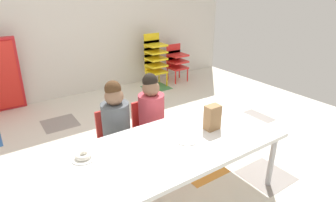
% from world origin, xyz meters
% --- Properties ---
extents(ground_plane, '(6.26, 4.65, 0.02)m').
position_xyz_m(ground_plane, '(0.00, 0.00, -0.01)').
color(ground_plane, silver).
extents(back_wall, '(6.26, 0.10, 2.70)m').
position_xyz_m(back_wall, '(0.00, 2.33, 1.35)').
color(back_wall, beige).
rests_on(back_wall, ground_plane).
extents(craft_table, '(1.92, 0.83, 0.54)m').
position_xyz_m(craft_table, '(-0.07, -0.63, 0.50)').
color(craft_table, white).
rests_on(craft_table, ground_plane).
extents(seated_child_near_camera, '(0.32, 0.31, 0.92)m').
position_xyz_m(seated_child_near_camera, '(-0.22, 0.01, 0.55)').
color(seated_child_near_camera, red).
rests_on(seated_child_near_camera, ground_plane).
extents(seated_child_middle_seat, '(0.32, 0.32, 0.92)m').
position_xyz_m(seated_child_middle_seat, '(0.17, 0.01, 0.55)').
color(seated_child_middle_seat, red).
rests_on(seated_child_middle_seat, ground_plane).
extents(kid_chair_yellow_stack, '(0.32, 0.30, 0.92)m').
position_xyz_m(kid_chair_yellow_stack, '(1.41, 1.94, 0.52)').
color(kid_chair_yellow_stack, yellow).
rests_on(kid_chair_yellow_stack, ground_plane).
extents(kid_chair_red_stack, '(0.32, 0.30, 0.68)m').
position_xyz_m(kid_chair_red_stack, '(1.89, 1.94, 0.40)').
color(kid_chair_red_stack, red).
rests_on(kid_chair_red_stack, ground_plane).
extents(paper_bag_brown, '(0.13, 0.09, 0.22)m').
position_xyz_m(paper_bag_brown, '(0.40, -0.62, 0.65)').
color(paper_bag_brown, '#9E754C').
rests_on(paper_bag_brown, craft_table).
extents(paper_plate_near_edge, '(0.18, 0.18, 0.01)m').
position_xyz_m(paper_plate_near_edge, '(-0.67, -0.43, 0.55)').
color(paper_plate_near_edge, white).
rests_on(paper_plate_near_edge, craft_table).
extents(paper_plate_center_table, '(0.18, 0.18, 0.01)m').
position_xyz_m(paper_plate_center_table, '(0.10, -0.66, 0.55)').
color(paper_plate_center_table, white).
rests_on(paper_plate_center_table, craft_table).
extents(donut_powdered_on_plate, '(0.12, 0.12, 0.03)m').
position_xyz_m(donut_powdered_on_plate, '(-0.67, -0.43, 0.57)').
color(donut_powdered_on_plate, white).
rests_on(donut_powdered_on_plate, craft_table).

